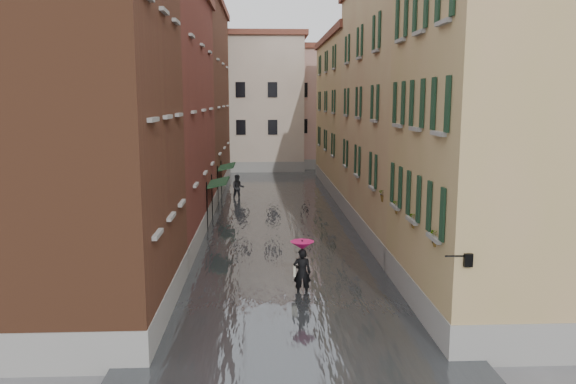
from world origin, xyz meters
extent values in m
plane|color=#555557|center=(0.00, 0.00, 0.00)|extent=(120.00, 120.00, 0.00)
cube|color=#45494D|center=(0.00, 13.00, 0.10)|extent=(10.00, 60.00, 0.20)
cube|color=brown|center=(-7.00, -2.00, 6.50)|extent=(6.00, 8.00, 13.00)
cube|color=maroon|center=(-7.00, 9.00, 6.25)|extent=(6.00, 14.00, 12.50)
cube|color=brown|center=(-7.00, 24.00, 7.00)|extent=(6.00, 16.00, 14.00)
cube|color=#A18D53|center=(7.00, -2.00, 5.75)|extent=(6.00, 8.00, 11.50)
cube|color=tan|center=(7.00, 9.00, 6.50)|extent=(6.00, 14.00, 13.00)
cube|color=#A18D53|center=(7.00, 24.00, 5.75)|extent=(6.00, 16.00, 11.50)
cube|color=beige|center=(-3.00, 38.00, 6.50)|extent=(12.00, 9.00, 13.00)
cube|color=tan|center=(6.00, 40.00, 6.00)|extent=(10.00, 9.00, 12.00)
cube|color=#16321B|center=(-3.45, 11.14, 2.55)|extent=(1.09, 2.99, 0.31)
cylinder|color=black|center=(-3.95, 9.65, 1.40)|extent=(0.06, 0.06, 2.80)
cylinder|color=black|center=(-3.95, 12.63, 1.40)|extent=(0.06, 0.06, 2.80)
cube|color=#16321B|center=(-3.45, 18.54, 2.55)|extent=(1.09, 3.15, 0.31)
cylinder|color=black|center=(-3.95, 16.96, 1.40)|extent=(0.06, 0.06, 2.80)
cylinder|color=black|center=(-3.95, 20.12, 1.40)|extent=(0.06, 0.06, 2.80)
cylinder|color=black|center=(4.05, -6.00, 3.10)|extent=(0.60, 0.05, 0.05)
cube|color=black|center=(4.35, -6.00, 3.00)|extent=(0.22, 0.22, 0.35)
cube|color=beige|center=(4.35, -6.00, 3.00)|extent=(0.14, 0.14, 0.24)
cube|color=brown|center=(4.12, -4.33, 3.15)|extent=(0.22, 0.85, 0.18)
imported|color=#265926|center=(4.12, -4.33, 3.57)|extent=(0.59, 0.51, 0.66)
cube|color=brown|center=(4.12, -1.98, 3.15)|extent=(0.22, 0.85, 0.18)
imported|color=#265926|center=(4.12, -1.98, 3.57)|extent=(0.59, 0.51, 0.66)
cube|color=brown|center=(4.12, 0.36, 3.15)|extent=(0.22, 0.85, 0.18)
imported|color=#265926|center=(4.12, 0.36, 3.57)|extent=(0.59, 0.51, 0.66)
cube|color=brown|center=(4.12, 2.86, 3.15)|extent=(0.22, 0.85, 0.18)
imported|color=#265926|center=(4.12, 2.86, 3.57)|extent=(0.59, 0.51, 0.66)
imported|color=black|center=(0.43, -0.27, 0.89)|extent=(0.69, 0.48, 1.79)
cube|color=beige|center=(0.15, -0.22, 0.95)|extent=(0.08, 0.30, 0.38)
cylinder|color=black|center=(0.43, -0.27, 1.35)|extent=(0.02, 0.02, 1.00)
cone|color=#C20C54|center=(0.43, -0.27, 1.92)|extent=(0.89, 0.89, 0.28)
imported|color=black|center=(-2.73, 19.34, 0.94)|extent=(0.98, 0.79, 1.88)
camera|label=1|loc=(-0.97, -19.89, 7.13)|focal=35.00mm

